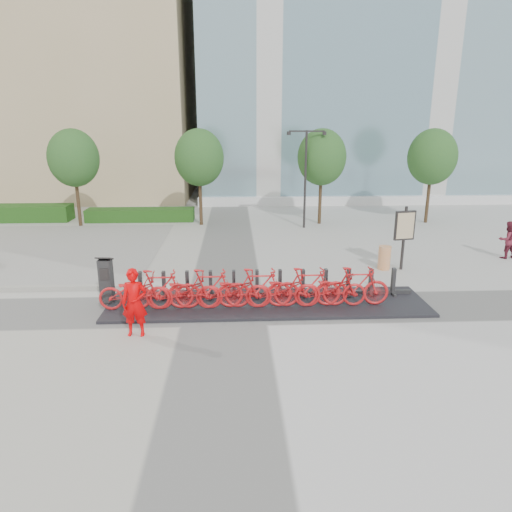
{
  "coord_description": "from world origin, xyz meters",
  "views": [
    {
      "loc": [
        0.34,
        -12.56,
        5.26
      ],
      "look_at": [
        1.0,
        1.5,
        1.2
      ],
      "focal_mm": 32.0,
      "sensor_mm": 36.0,
      "label": 1
    }
  ],
  "objects_px": {
    "kiosk": "(106,280)",
    "pedestrian": "(507,240)",
    "bike_0": "(134,292)",
    "map_sign": "(405,228)",
    "construction_barrel": "(384,258)",
    "worker_red": "(135,303)"
  },
  "relations": [
    {
      "from": "kiosk",
      "to": "pedestrian",
      "type": "distance_m",
      "value": 15.55
    },
    {
      "from": "worker_red",
      "to": "kiosk",
      "type": "bearing_deg",
      "value": 123.32
    },
    {
      "from": "kiosk",
      "to": "construction_barrel",
      "type": "relative_size",
      "value": 1.63
    },
    {
      "from": "bike_0",
      "to": "pedestrian",
      "type": "relative_size",
      "value": 1.33
    },
    {
      "from": "bike_0",
      "to": "kiosk",
      "type": "bearing_deg",
      "value": 55.2
    },
    {
      "from": "bike_0",
      "to": "pedestrian",
      "type": "distance_m",
      "value": 14.84
    },
    {
      "from": "bike_0",
      "to": "map_sign",
      "type": "distance_m",
      "value": 9.93
    },
    {
      "from": "kiosk",
      "to": "worker_red",
      "type": "height_order",
      "value": "worker_red"
    },
    {
      "from": "construction_barrel",
      "to": "map_sign",
      "type": "bearing_deg",
      "value": -8.06
    },
    {
      "from": "map_sign",
      "to": "kiosk",
      "type": "bearing_deg",
      "value": -174.32
    },
    {
      "from": "bike_0",
      "to": "kiosk",
      "type": "height_order",
      "value": "kiosk"
    },
    {
      "from": "worker_red",
      "to": "construction_barrel",
      "type": "relative_size",
      "value": 2.02
    },
    {
      "from": "kiosk",
      "to": "pedestrian",
      "type": "xyz_separation_m",
      "value": [
        14.95,
        4.29,
        -0.01
      ]
    },
    {
      "from": "pedestrian",
      "to": "construction_barrel",
      "type": "xyz_separation_m",
      "value": [
        -5.44,
        -1.23,
        -0.32
      ]
    },
    {
      "from": "bike_0",
      "to": "construction_barrel",
      "type": "xyz_separation_m",
      "value": [
        8.55,
        3.72,
        -0.17
      ]
    },
    {
      "from": "kiosk",
      "to": "map_sign",
      "type": "bearing_deg",
      "value": 21.01
    },
    {
      "from": "bike_0",
      "to": "worker_red",
      "type": "relative_size",
      "value": 1.14
    },
    {
      "from": "worker_red",
      "to": "pedestrian",
      "type": "bearing_deg",
      "value": 28.17
    },
    {
      "from": "worker_red",
      "to": "map_sign",
      "type": "distance_m",
      "value": 10.26
    },
    {
      "from": "bike_0",
      "to": "map_sign",
      "type": "bearing_deg",
      "value": -68.44
    },
    {
      "from": "pedestrian",
      "to": "kiosk",
      "type": "bearing_deg",
      "value": 8.81
    },
    {
      "from": "bike_0",
      "to": "pedestrian",
      "type": "height_order",
      "value": "pedestrian"
    }
  ]
}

